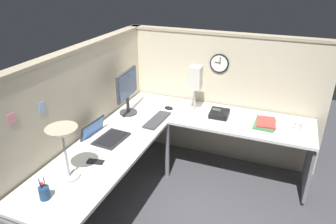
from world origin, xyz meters
TOP-DOWN VIEW (x-y plane):
  - ground_plane at (0.00, 0.00)m, footprint 6.80×6.80m
  - cubicle_wall_back at (-0.36, 0.87)m, footprint 2.57×0.12m
  - cubicle_wall_right at (0.87, -0.27)m, footprint 0.12×2.37m
  - desk at (-0.15, -0.05)m, footprint 2.35×2.15m
  - monitor at (0.17, 0.64)m, footprint 0.46×0.20m
  - laptop at (-0.40, 0.61)m, footprint 0.36×0.40m
  - keyboard at (0.12, 0.26)m, footprint 0.44×0.16m
  - computer_mouse at (0.44, 0.25)m, footprint 0.06×0.10m
  - desk_lamp_dome at (-1.04, 0.52)m, footprint 0.24×0.24m
  - pen_cup at (-1.31, 0.52)m, footprint 0.08×0.08m
  - cell_phone at (-0.79, 0.44)m, footprint 0.10×0.15m
  - office_phone at (0.46, -0.35)m, footprint 0.19×0.21m
  - book_stack at (0.45, -0.84)m, footprint 0.30×0.23m
  - desk_lamp_paper at (0.52, -0.03)m, footprint 0.13×0.13m
  - coffee_mug at (0.45, -1.15)m, footprint 0.08×0.08m
  - wall_clock at (0.82, -0.23)m, footprint 0.04×0.22m
  - pinned_note_leftmost at (-0.90, 0.82)m, footprint 0.06×0.00m
  - pinned_note_middle at (-1.19, 0.82)m, footprint 0.07×0.00m

SIDE VIEW (x-z plane):
  - ground_plane at x=0.00m, z-range 0.00..0.00m
  - desk at x=-0.15m, z-range 0.27..1.00m
  - cell_phone at x=-0.79m, z-range 0.73..0.74m
  - keyboard at x=0.12m, z-range 0.73..0.75m
  - computer_mouse at x=0.44m, z-range 0.73..0.76m
  - book_stack at x=0.45m, z-range 0.73..0.77m
  - laptop at x=-0.40m, z-range 0.65..0.86m
  - office_phone at x=0.46m, z-range 0.71..0.82m
  - coffee_mug at x=0.45m, z-range 0.73..0.83m
  - pen_cup at x=-1.31m, z-range 0.69..0.87m
  - cubicle_wall_back at x=-0.36m, z-range 0.00..1.58m
  - cubicle_wall_right at x=0.87m, z-range 0.00..1.58m
  - monitor at x=0.17m, z-range 0.77..1.27m
  - desk_lamp_dome at x=-1.04m, z-range 0.87..1.32m
  - desk_lamp_paper at x=0.52m, z-range 0.85..1.38m
  - pinned_note_leftmost at x=-0.90m, z-range 1.17..1.27m
  - wall_clock at x=0.82m, z-range 1.12..1.34m
  - pinned_note_middle at x=-1.19m, z-range 1.22..1.30m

